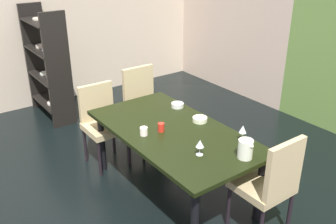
% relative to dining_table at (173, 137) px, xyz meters
% --- Properties ---
extents(ground_plane, '(5.99, 6.22, 0.02)m').
position_rel_dining_table_xyz_m(ground_plane, '(-0.27, -0.40, -0.66)').
color(ground_plane, black).
extents(back_panel_interior, '(2.57, 0.10, 2.78)m').
position_rel_dining_table_xyz_m(back_panel_interior, '(-1.98, 2.66, 0.74)').
color(back_panel_interior, beige).
rests_on(back_panel_interior, ground_plane).
extents(left_interior_panel, '(0.10, 6.22, 2.78)m').
position_rel_dining_table_xyz_m(left_interior_panel, '(-3.22, -0.40, 0.74)').
color(left_interior_panel, beige).
rests_on(left_interior_panel, ground_plane).
extents(dining_table, '(1.84, 0.98, 0.73)m').
position_rel_dining_table_xyz_m(dining_table, '(0.00, 0.00, 0.00)').
color(dining_table, black).
rests_on(dining_table, ground_plane).
extents(chair_left_far, '(0.44, 0.44, 1.04)m').
position_rel_dining_table_xyz_m(chair_left_far, '(-0.99, 0.29, -0.08)').
color(chair_left_far, tan).
rests_on(chair_left_far, ground_plane).
extents(chair_right_far, '(0.44, 0.44, 0.99)m').
position_rel_dining_table_xyz_m(chair_right_far, '(0.99, 0.29, -0.10)').
color(chair_right_far, tan).
rests_on(chair_right_far, ground_plane).
extents(chair_left_near, '(0.44, 0.44, 0.94)m').
position_rel_dining_table_xyz_m(chair_left_near, '(-0.99, -0.29, -0.11)').
color(chair_left_near, tan).
rests_on(chair_left_near, ground_plane).
extents(display_shelf, '(0.96, 0.34, 1.61)m').
position_rel_dining_table_xyz_m(display_shelf, '(-2.64, -0.31, 0.16)').
color(display_shelf, black).
rests_on(display_shelf, ground_plane).
extents(wine_glass_left, '(0.07, 0.07, 0.15)m').
position_rel_dining_table_xyz_m(wine_glass_left, '(0.54, 0.39, 0.19)').
color(wine_glass_left, silver).
rests_on(wine_glass_left, dining_table).
extents(wine_glass_south, '(0.07, 0.07, 0.14)m').
position_rel_dining_table_xyz_m(wine_glass_south, '(0.51, -0.10, 0.18)').
color(wine_glass_south, silver).
rests_on(wine_glass_south, dining_table).
extents(serving_bowl_near_window, '(0.14, 0.14, 0.05)m').
position_rel_dining_table_xyz_m(serving_bowl_near_window, '(-0.42, 0.37, 0.10)').
color(serving_bowl_near_window, silver).
rests_on(serving_bowl_near_window, dining_table).
extents(serving_bowl_front, '(0.15, 0.15, 0.05)m').
position_rel_dining_table_xyz_m(serving_bowl_front, '(0.01, 0.34, 0.10)').
color(serving_bowl_front, beige).
rests_on(serving_bowl_front, dining_table).
extents(cup_east, '(0.06, 0.06, 0.09)m').
position_rel_dining_table_xyz_m(cup_east, '(-0.04, -0.11, 0.12)').
color(cup_east, red).
rests_on(cup_east, dining_table).
extents(cup_center, '(0.07, 0.07, 0.08)m').
position_rel_dining_table_xyz_m(cup_center, '(-0.08, -0.29, 0.12)').
color(cup_center, white).
rests_on(cup_center, dining_table).
extents(pitcher_corner, '(0.14, 0.13, 0.17)m').
position_rel_dining_table_xyz_m(pitcher_corner, '(0.78, 0.18, 0.16)').
color(pitcher_corner, white).
rests_on(pitcher_corner, dining_table).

